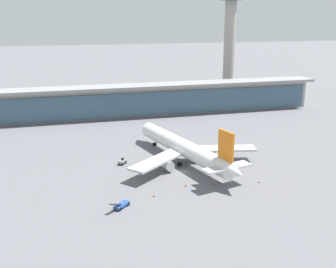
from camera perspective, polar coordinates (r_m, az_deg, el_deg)
ground_plane at (r=127.58m, az=2.13°, el=-5.31°), size 1200.00×1200.00×0.00m
airliner_on_stand at (r=133.76m, az=2.37°, el=-1.99°), size 45.04×59.57×16.05m
service_truck_near_nose_grey at (r=134.85m, az=-6.32°, el=-3.81°), size 3.12×3.30×2.05m
service_truck_under_wing_blue at (r=105.42m, az=-6.47°, el=-9.68°), size 5.84×5.69×2.70m
service_truck_mid_apron_olive at (r=127.46m, az=8.16°, el=-5.10°), size 6.75×4.05×2.70m
terminal_building at (r=197.79m, az=-4.61°, el=4.71°), size 183.60×12.80×15.20m
control_tower at (r=242.74m, az=8.52°, el=13.50°), size 12.00×12.00×66.96m
safety_cone_alpha at (r=111.17m, az=-1.98°, el=-8.46°), size 0.62×0.62×0.70m
safety_cone_bravo at (r=120.57m, az=7.02°, el=-6.56°), size 0.62×0.62×0.70m
safety_cone_charlie at (r=117.48m, az=2.47°, el=-7.07°), size 0.62×0.62×0.70m
safety_cone_delta at (r=119.46m, az=6.20°, el=-6.75°), size 0.62×0.62×0.70m
safety_cone_echo at (r=122.70m, az=12.41°, el=-6.42°), size 0.62×0.62×0.70m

